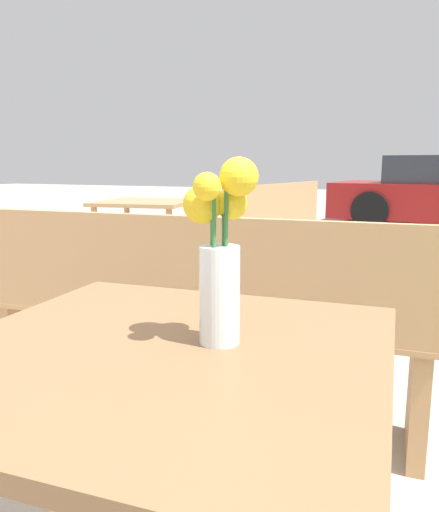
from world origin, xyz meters
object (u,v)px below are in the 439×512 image
object	(u,v)px
bench_far	(269,223)
flower_vase	(220,258)
bench_near	(190,311)
table_back	(146,215)
table_front	(163,405)

from	to	relation	value
bench_far	flower_vase	bearing A→B (deg)	-74.49
bench_near	bench_far	size ratio (longest dim) A/B	0.97
bench_far	table_back	size ratio (longest dim) A/B	2.19
table_front	flower_vase	size ratio (longest dim) A/B	2.47
flower_vase	bench_near	distance (m)	1.08
table_front	bench_far	distance (m)	3.96
flower_vase	bench_far	xyz separation A→B (m)	(-1.05, 3.78, -0.40)
bench_far	table_front	bearing A→B (deg)	-75.92
flower_vase	table_back	bearing A→B (deg)	122.91
bench_near	bench_far	distance (m)	2.95
table_front	bench_far	xyz separation A→B (m)	(-0.96, 3.84, -0.13)
flower_vase	table_back	distance (m)	3.45
bench_far	table_back	world-z (taller)	bench_far
flower_vase	bench_far	distance (m)	3.94
table_front	table_back	bearing A→B (deg)	121.17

